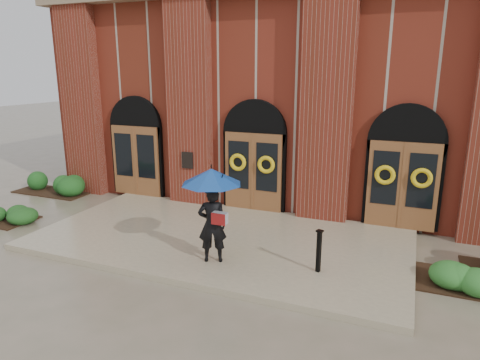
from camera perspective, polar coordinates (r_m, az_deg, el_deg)
The scene contains 8 objects.
ground at distance 11.77m, azimuth -3.00°, elevation -8.41°, with size 90.00×90.00×0.00m, color gray.
landing at distance 11.87m, azimuth -2.69°, elevation -7.82°, with size 10.00×5.30×0.15m, color tan.
church_building at distance 19.18m, azimuth 8.31°, elevation 11.13°, with size 16.20×12.53×7.00m.
man_with_umbrella at distance 9.86m, azimuth -3.77°, elevation -2.32°, with size 1.86×1.86×2.26m.
metal_post at distance 9.83m, azimuth 10.47°, elevation -9.18°, with size 0.17×0.17×0.99m.
hedge_wall_left at distance 17.88m, azimuth -23.81°, elevation -0.45°, with size 2.71×1.08×0.69m, color #1B4E1A.
hedge_front_left at distance 15.18m, azimuth -28.55°, elevation -3.97°, with size 1.31×1.13×0.46m, color #1C4919.
hedge_front_right at distance 10.75m, azimuth 26.16°, elevation -10.78°, with size 1.47×1.26×0.52m, color #276223.
Camera 1 is at (4.67, -9.79, 4.58)m, focal length 32.00 mm.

